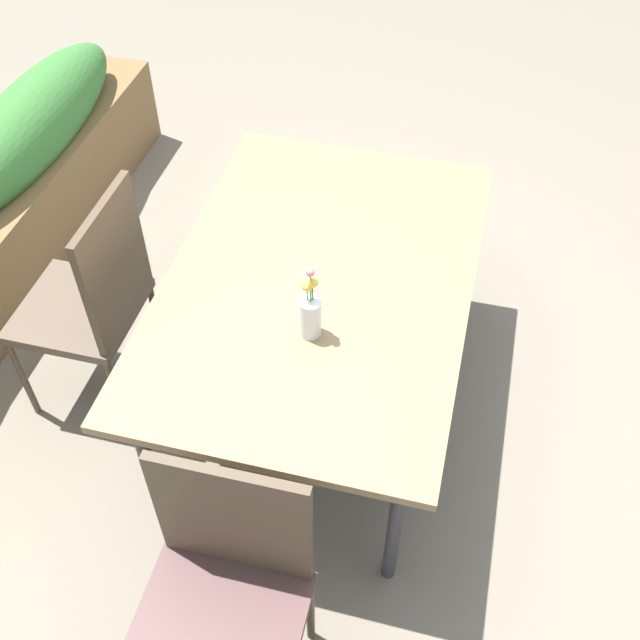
# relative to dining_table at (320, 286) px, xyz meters

# --- Properties ---
(ground_plane) EXTENTS (12.00, 12.00, 0.00)m
(ground_plane) POSITION_rel_dining_table_xyz_m (0.08, 0.03, -0.68)
(ground_plane) COLOR #756B5B
(dining_table) EXTENTS (1.65, 1.10, 0.73)m
(dining_table) POSITION_rel_dining_table_xyz_m (0.00, 0.00, 0.00)
(dining_table) COLOR #8C704C
(dining_table) RESTS_ON ground
(chair_far_side) EXTENTS (0.46, 0.46, 1.03)m
(chair_far_side) POSITION_rel_dining_table_xyz_m (-0.16, 0.86, -0.11)
(chair_far_side) COLOR brown
(chair_far_side) RESTS_ON ground
(chair_end_left) EXTENTS (0.49, 0.49, 0.97)m
(chair_end_left) POSITION_rel_dining_table_xyz_m (-1.14, 0.00, -0.15)
(chair_end_left) COLOR brown
(chair_end_left) RESTS_ON ground
(flower_vase) EXTENTS (0.08, 0.08, 0.30)m
(flower_vase) POSITION_rel_dining_table_xyz_m (-0.27, -0.04, 0.15)
(flower_vase) COLOR silver
(flower_vase) RESTS_ON dining_table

